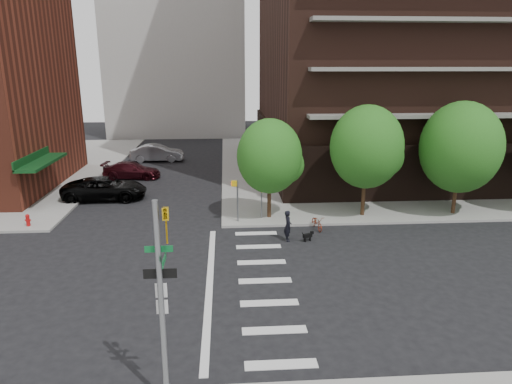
{
  "coord_description": "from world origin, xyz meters",
  "views": [
    {
      "loc": [
        1.31,
        -18.71,
        9.48
      ],
      "look_at": [
        3.0,
        6.0,
        2.5
      ],
      "focal_mm": 32.0,
      "sensor_mm": 36.0,
      "label": 1
    }
  ],
  "objects_px": {
    "dog_walker": "(288,226)",
    "fire_hydrant": "(28,220)",
    "parked_car_black": "(105,189)",
    "traffic_signal": "(164,320)",
    "scooter": "(317,222)",
    "parked_car_silver": "(157,153)",
    "parked_car_maroon": "(132,170)"
  },
  "relations": [
    {
      "from": "scooter",
      "to": "dog_walker",
      "type": "bearing_deg",
      "value": -149.0
    },
    {
      "from": "scooter",
      "to": "dog_walker",
      "type": "xyz_separation_m",
      "value": [
        -1.98,
        -1.7,
        0.46
      ]
    },
    {
      "from": "traffic_signal",
      "to": "fire_hydrant",
      "type": "distance_m",
      "value": 18.42
    },
    {
      "from": "traffic_signal",
      "to": "parked_car_black",
      "type": "relative_size",
      "value": 1.02
    },
    {
      "from": "parked_car_silver",
      "to": "scooter",
      "type": "height_order",
      "value": "parked_car_silver"
    },
    {
      "from": "traffic_signal",
      "to": "parked_car_maroon",
      "type": "relative_size",
      "value": 1.24
    },
    {
      "from": "fire_hydrant",
      "to": "parked_car_maroon",
      "type": "xyz_separation_m",
      "value": [
        3.79,
        12.13,
        0.15
      ]
    },
    {
      "from": "parked_car_black",
      "to": "dog_walker",
      "type": "height_order",
      "value": "dog_walker"
    },
    {
      "from": "parked_car_maroon",
      "to": "dog_walker",
      "type": "bearing_deg",
      "value": -137.08
    },
    {
      "from": "scooter",
      "to": "dog_walker",
      "type": "distance_m",
      "value": 2.65
    },
    {
      "from": "scooter",
      "to": "dog_walker",
      "type": "relative_size",
      "value": 0.9
    },
    {
      "from": "parked_car_silver",
      "to": "scooter",
      "type": "bearing_deg",
      "value": -148.86
    },
    {
      "from": "traffic_signal",
      "to": "scooter",
      "type": "distance_m",
      "value": 15.87
    },
    {
      "from": "fire_hydrant",
      "to": "scooter",
      "type": "relative_size",
      "value": 0.47
    },
    {
      "from": "fire_hydrant",
      "to": "scooter",
      "type": "distance_m",
      "value": 17.21
    },
    {
      "from": "parked_car_black",
      "to": "parked_car_maroon",
      "type": "height_order",
      "value": "parked_car_black"
    },
    {
      "from": "parked_car_black",
      "to": "dog_walker",
      "type": "relative_size",
      "value": 3.36
    },
    {
      "from": "parked_car_black",
      "to": "parked_car_silver",
      "type": "xyz_separation_m",
      "value": [
        1.9,
        13.28,
        0.04
      ]
    },
    {
      "from": "fire_hydrant",
      "to": "parked_car_maroon",
      "type": "bearing_deg",
      "value": 72.63
    },
    {
      "from": "parked_car_black",
      "to": "traffic_signal",
      "type": "bearing_deg",
      "value": -163.31
    },
    {
      "from": "fire_hydrant",
      "to": "parked_car_maroon",
      "type": "relative_size",
      "value": 0.15
    },
    {
      "from": "parked_car_maroon",
      "to": "parked_car_silver",
      "type": "bearing_deg",
      "value": -3.73
    },
    {
      "from": "scooter",
      "to": "parked_car_black",
      "type": "bearing_deg",
      "value": 143.52
    },
    {
      "from": "traffic_signal",
      "to": "parked_car_black",
      "type": "height_order",
      "value": "traffic_signal"
    },
    {
      "from": "fire_hydrant",
      "to": "parked_car_silver",
      "type": "distance_m",
      "value": 19.75
    },
    {
      "from": "fire_hydrant",
      "to": "parked_car_black",
      "type": "distance_m",
      "value": 6.6
    },
    {
      "from": "fire_hydrant",
      "to": "parked_car_black",
      "type": "relative_size",
      "value": 0.12
    },
    {
      "from": "fire_hydrant",
      "to": "parked_car_black",
      "type": "bearing_deg",
      "value": 62.1
    },
    {
      "from": "dog_walker",
      "to": "fire_hydrant",
      "type": "bearing_deg",
      "value": 75.84
    },
    {
      "from": "fire_hydrant",
      "to": "traffic_signal",
      "type": "bearing_deg",
      "value": -56.74
    },
    {
      "from": "parked_car_black",
      "to": "scooter",
      "type": "relative_size",
      "value": 3.73
    },
    {
      "from": "parked_car_silver",
      "to": "dog_walker",
      "type": "relative_size",
      "value": 2.97
    }
  ]
}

